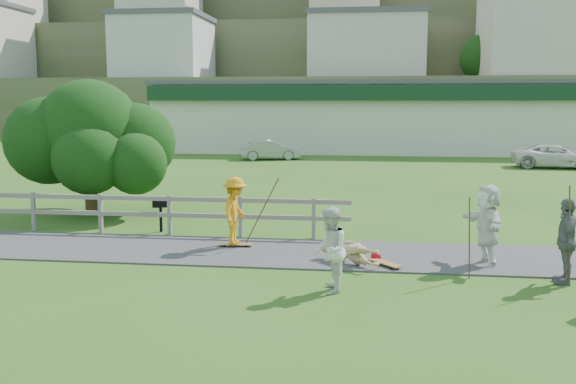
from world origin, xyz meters
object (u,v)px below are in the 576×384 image
Objects in this scene: spectator_d at (487,225)px; car_white at (556,156)px; car_silver at (270,150)px; bbq at (161,215)px; tree at (91,156)px; skater_fallen at (349,253)px; spectator_a at (330,250)px; spectator_b at (566,241)px; skater_rider at (235,215)px.

car_white is (7.46, 22.43, -0.28)m from spectator_d.
car_silver is 22.72m from bbq.
car_silver is at bearing 82.60° from tree.
spectator_a is (-0.30, -2.12, 0.54)m from skater_fallen.
skater_fallen is 0.41× the size of car_silver.
tree is (-11.60, 5.17, 0.97)m from spectator_d.
tree reaches higher than spectator_b.
car_white is (13.39, 21.47, -0.21)m from skater_rider.
spectator_b reaches higher than spectator_a.
car_white is at bearing 14.60° from skater_fallen.
spectator_d is at bearing -24.01° from tree.
skater_rider is at bearing -36.55° from tree.
spectator_b is 24.45m from car_white.
skater_fallen is (2.89, -1.33, -0.56)m from skater_rider.
spectator_d is (3.34, 2.47, 0.09)m from spectator_a.
skater_fallen is at bearing -44.88° from bbq.
bbq is (-2.51, 1.69, -0.38)m from skater_rider.
spectator_d reaches higher than skater_rider.
spectator_b is 0.33× the size of tree.
spectator_b is at bearing -26.35° from tree.
skater_fallen is 0.29× the size of tree.
skater_rider reaches higher than spectator_a.
spectator_d is 1.95× the size of bbq.
skater_fallen is 0.85× the size of spectator_d.
tree reaches higher than car_white.
car_white is at bearing -115.19° from car_silver.
bbq is (-9.78, 3.90, -0.40)m from spectator_b.
spectator_b reaches higher than bbq.
spectator_a is (2.60, -3.44, -0.02)m from skater_rider.
skater_rider is 0.45× the size of car_silver.
spectator_b reaches higher than skater_fallen.
spectator_a is 0.95× the size of spectator_b.
car_white is (10.50, 22.79, 0.35)m from skater_fallen.
spectator_b is 10.54m from bbq.
car_white is at bearing -26.47° from skater_rider.
spectator_d is 0.34× the size of tree.
skater_rider is 3.23m from skater_fallen.
skater_rider is at bearing 104.72° from skater_fallen.
skater_rider is 0.32× the size of tree.
bbq is (3.15, -2.51, -1.42)m from tree.
spectator_a is at bearing 176.41° from car_silver.
tree is at bearing 58.94° from skater_rider.
bbq is at bearing 144.43° from car_white.
spectator_d is 0.49× the size of car_silver.
spectator_d is (3.04, 0.36, 0.64)m from skater_fallen.
spectator_a is 27.15m from car_white.
car_white is (16.44, -2.94, 0.02)m from car_silver.
car_silver reaches higher than bbq.
tree reaches higher than skater_fallen.
spectator_a is at bearing -42.76° from tree.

